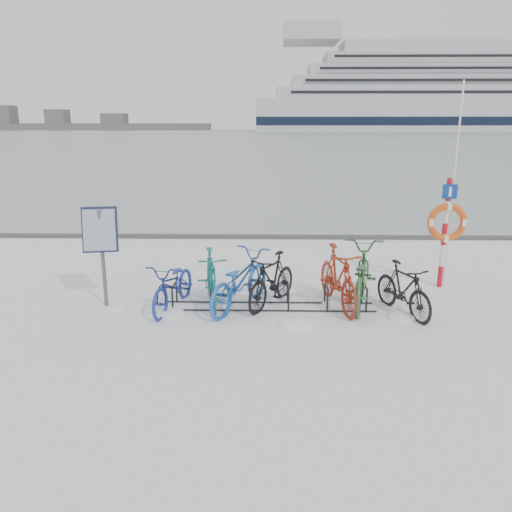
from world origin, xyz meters
name	(u,v)px	position (x,y,z in m)	size (l,w,h in m)	color
ground	(269,307)	(0.00, 0.00, 0.00)	(900.00, 900.00, 0.00)	white
ice_sheet	(267,134)	(0.00, 155.00, 0.01)	(400.00, 298.00, 0.02)	#9AA7AE
quay_edge	(268,237)	(0.00, 5.90, 0.05)	(400.00, 0.25, 0.10)	#3F3F42
bike_rack	(269,298)	(0.00, 0.00, 0.18)	(4.00, 0.48, 0.46)	black
info_board	(100,236)	(-3.13, 0.02, 1.38)	(0.67, 0.35, 1.92)	#595B5E
lifebuoy_station	(447,222)	(3.67, 1.27, 1.42)	(0.81, 0.23, 4.22)	red
cruise_ferry	(439,98)	(70.65, 207.82, 13.61)	(152.11, 28.66, 49.98)	silver
shoreline	(36,125)	(-122.02, 260.00, 2.79)	(180.00, 12.00, 9.50)	#4E4E4E
bike_0	(174,283)	(-1.80, -0.02, 0.48)	(0.64, 1.84, 0.96)	navy
bike_1	(211,277)	(-1.11, 0.16, 0.55)	(0.52, 1.83, 1.10)	#146A67
bike_2	(239,279)	(-0.57, 0.05, 0.55)	(0.73, 2.10, 1.10)	#1F59B0
bike_3	(272,279)	(0.05, 0.16, 0.52)	(0.49, 1.74, 1.04)	black
bike_4	(338,276)	(1.30, 0.11, 0.60)	(0.56, 1.98, 1.19)	maroon
bike_5	(361,274)	(1.77, 0.32, 0.59)	(0.78, 2.24, 1.18)	#2D5F32
bike_6	(403,287)	(2.46, -0.22, 0.49)	(0.46, 1.64, 0.98)	black
snow_drifts	(286,313)	(0.32, -0.27, 0.00)	(6.21, 1.77, 0.22)	white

